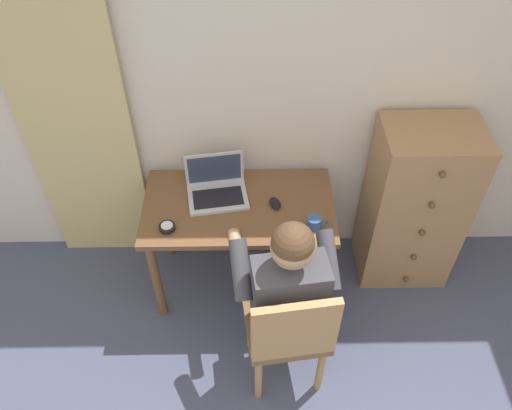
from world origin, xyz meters
name	(u,v)px	position (x,y,z in m)	size (l,w,h in m)	color
wall_back	(289,88)	(0.00, 2.20, 1.25)	(4.80, 0.05, 2.50)	beige
curtain_panel	(74,120)	(-1.20, 2.13, 1.10)	(0.63, 0.03, 2.19)	#CCB77A
desk	(239,218)	(-0.29, 1.82, 0.60)	(1.10, 0.61, 0.72)	brown
dresser	(414,206)	(0.78, 1.94, 0.57)	(0.56, 0.44, 1.14)	#9E754C
chair	(289,331)	(-0.03, 1.13, 0.50)	(0.47, 0.45, 0.89)	brown
person_seated	(284,280)	(-0.05, 1.31, 0.69)	(0.58, 0.62, 1.21)	#6B84AD
laptop	(217,187)	(-0.41, 1.92, 0.77)	(0.37, 0.30, 0.24)	#B7BABF
computer_mouse	(275,203)	(-0.08, 1.82, 0.73)	(0.06, 0.10, 0.03)	black
desk_clock	(167,227)	(-0.68, 1.64, 0.73)	(0.09, 0.09, 0.03)	black
coffee_mug	(314,224)	(0.13, 1.63, 0.76)	(0.12, 0.08, 0.09)	#33518C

